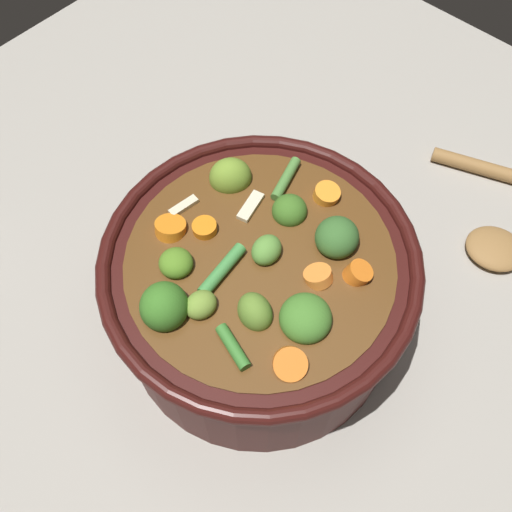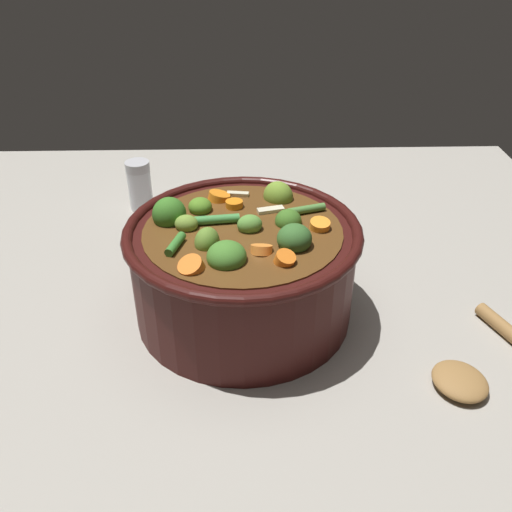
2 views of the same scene
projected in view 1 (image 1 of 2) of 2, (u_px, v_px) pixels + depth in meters
The scene contains 3 objects.
ground_plane at pixel (259, 319), 0.60m from camera, with size 1.10×1.10×0.00m, color #9E998E.
cooking_pot at pixel (260, 289), 0.55m from camera, with size 0.28×0.28×0.15m.
wooden_spoon at pixel (502, 215), 0.66m from camera, with size 0.18×0.18×0.02m.
Camera 1 is at (-0.19, -0.17, 0.55)m, focal length 40.76 mm.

